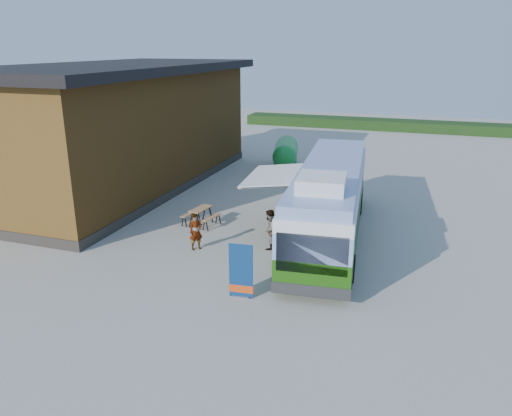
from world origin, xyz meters
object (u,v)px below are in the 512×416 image
at_px(bus, 330,199).
at_px(banner, 241,276).
at_px(person_b, 269,230).
at_px(picnic_table, 201,213).
at_px(slurry_tanker, 286,152).
at_px(person_a, 196,232).

relative_size(bus, banner, 6.51).
bearing_deg(person_b, bus, 146.58).
xyz_separation_m(picnic_table, slurry_tanker, (0.73, 12.85, 0.55)).
distance_m(person_a, person_b, 3.21).
bearing_deg(banner, bus, 68.98).
xyz_separation_m(banner, picnic_table, (-4.51, 6.34, -0.17)).
relative_size(banner, slurry_tanker, 0.37).
distance_m(picnic_table, person_a, 3.08).
xyz_separation_m(banner, slurry_tanker, (-3.79, 19.19, 0.38)).
height_order(bus, slurry_tanker, bus).
distance_m(bus, slurry_tanker, 13.77).
relative_size(bus, slurry_tanker, 2.38).
height_order(banner, picnic_table, banner).
xyz_separation_m(bus, banner, (-1.82, -6.63, -1.08)).
relative_size(bus, picnic_table, 7.60).
bearing_deg(slurry_tanker, picnic_table, -106.81).
bearing_deg(picnic_table, slurry_tanker, 95.85).
relative_size(banner, person_b, 1.13).
height_order(banner, person_b, banner).
bearing_deg(bus, slurry_tanker, 108.38).
distance_m(banner, slurry_tanker, 19.56).
height_order(bus, person_b, bus).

